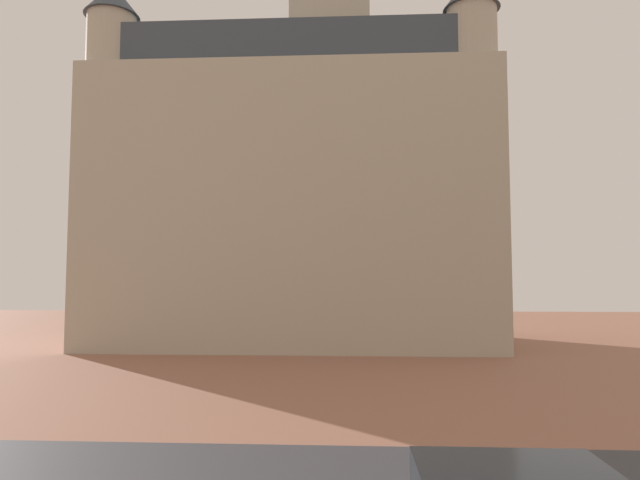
# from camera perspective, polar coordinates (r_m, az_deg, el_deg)

# --- Properties ---
(landmark_building) EXTENTS (24.15, 12.33, 35.07)m
(landmark_building) POSITION_cam_1_polar(r_m,az_deg,el_deg) (36.05, -2.08, 5.97)
(landmark_building) COLOR #B2A893
(landmark_building) RESTS_ON ground_plane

